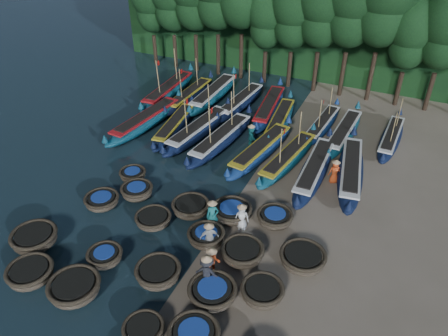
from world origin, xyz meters
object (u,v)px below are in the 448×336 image
at_px(long_boat_5, 261,150).
at_px(long_boat_4, 221,139).
at_px(long_boat_3, 199,130).
at_px(fisherman_1, 213,214).
at_px(coracle_6, 74,288).
at_px(coracle_13, 212,292).
at_px(fisherman_0, 242,216).
at_px(fisherman_2, 212,262).
at_px(long_boat_13, 269,107).
at_px(long_boat_17, 391,138).
at_px(coracle_16, 153,219).
at_px(coracle_21, 137,191).
at_px(long_boat_12, 241,102).
at_px(coracle_10, 34,238).
at_px(long_boat_15, 322,125).
at_px(coracle_7, 144,330).
at_px(fisherman_4, 209,237).
at_px(fisherman_5, 251,135).
at_px(fisherman_6, 335,171).
at_px(coracle_18, 242,252).
at_px(coracle_12, 158,272).
at_px(long_boat_16, 344,133).
at_px(long_boat_2, 175,125).
at_px(long_boat_11, 214,94).
at_px(coracle_14, 262,292).
at_px(long_boat_14, 280,120).
at_px(coracle_22, 191,207).
at_px(fisherman_3, 207,271).
at_px(long_boat_9, 168,91).
at_px(long_boat_6, 288,158).
at_px(long_boat_10, 190,96).
at_px(coracle_20, 133,174).
at_px(coracle_17, 206,236).
at_px(coracle_5, 30,273).
at_px(coracle_23, 232,211).
at_px(coracle_19, 303,258).
at_px(long_boat_1, 146,120).
at_px(coracle_24, 275,217).

bearing_deg(long_boat_5, long_boat_4, -174.36).
relative_size(long_boat_3, fisherman_1, 4.30).
distance_m(coracle_6, coracle_13, 6.21).
xyz_separation_m(fisherman_0, fisherman_2, (-0.03, -3.61, 0.01)).
bearing_deg(long_boat_13, long_boat_5, -81.93).
distance_m(coracle_6, long_boat_17, 22.74).
relative_size(coracle_13, coracle_16, 1.14).
distance_m(coracle_21, long_boat_12, 13.49).
relative_size(coracle_10, long_boat_15, 0.38).
distance_m(coracle_7, fisherman_2, 4.33).
height_order(coracle_16, fisherman_4, fisherman_4).
height_order(fisherman_1, fisherman_4, fisherman_1).
distance_m(fisherman_5, fisherman_6, 6.56).
relative_size(coracle_6, coracle_21, 1.18).
bearing_deg(coracle_18, long_boat_12, 112.71).
height_order(coracle_12, fisherman_2, fisherman_2).
bearing_deg(long_boat_16, long_boat_2, -157.16).
relative_size(long_boat_17, fisherman_4, 3.97).
bearing_deg(long_boat_11, coracle_6, -81.34).
relative_size(long_boat_4, fisherman_5, 4.91).
bearing_deg(coracle_14, long_boat_14, 105.53).
distance_m(coracle_22, fisherman_3, 5.36).
bearing_deg(fisherman_4, long_boat_9, 91.65).
distance_m(long_boat_6, fisherman_4, 9.19).
bearing_deg(long_boat_10, coracle_20, -78.04).
relative_size(coracle_17, coracle_20, 1.36).
bearing_deg(coracle_22, fisherman_6, 43.18).
bearing_deg(coracle_20, coracle_5, -88.23).
xyz_separation_m(coracle_16, long_boat_13, (1.34, 14.99, 0.21)).
bearing_deg(coracle_16, coracle_5, -118.72).
bearing_deg(coracle_22, fisherman_4, -44.52).
xyz_separation_m(coracle_5, coracle_23, (6.78, 7.97, -0.01)).
bearing_deg(long_boat_15, coracle_17, -95.32).
xyz_separation_m(coracle_19, long_boat_6, (-3.28, 8.12, 0.12)).
height_order(coracle_6, fisherman_4, fisherman_4).
xyz_separation_m(fisherman_2, fisherman_3, (0.10, -0.70, 0.08)).
height_order(coracle_14, long_boat_6, long_boat_6).
relative_size(coracle_17, long_boat_1, 0.26).
height_order(coracle_6, coracle_18, same).
bearing_deg(fisherman_3, coracle_21, -38.85).
height_order(long_boat_9, fisherman_0, long_boat_9).
bearing_deg(long_boat_5, fisherman_5, 144.38).
bearing_deg(coracle_5, fisherman_5, 72.46).
bearing_deg(coracle_6, long_boat_14, 79.84).
height_order(coracle_23, long_boat_6, long_boat_6).
bearing_deg(coracle_24, fisherman_3, -104.81).
bearing_deg(coracle_14, long_boat_9, 131.11).
distance_m(coracle_22, long_boat_15, 13.19).
distance_m(coracle_19, fisherman_3, 4.80).
xyz_separation_m(coracle_19, long_boat_17, (2.49, 13.67, 0.06)).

